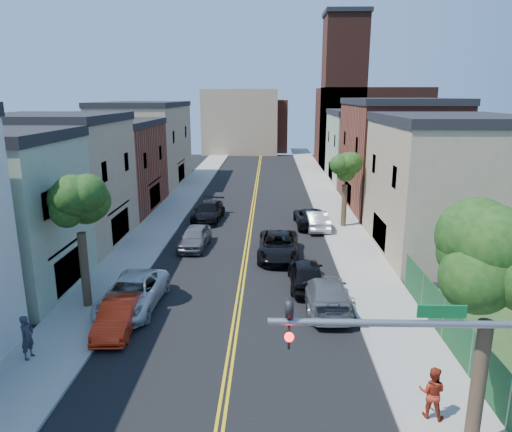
# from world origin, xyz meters

# --- Properties ---
(sidewalk_left) EXTENTS (3.20, 100.00, 0.15)m
(sidewalk_left) POSITION_xyz_m (-7.90, 40.00, 0.07)
(sidewalk_left) COLOR gray
(sidewalk_left) RESTS_ON ground
(sidewalk_right) EXTENTS (3.20, 100.00, 0.15)m
(sidewalk_right) POSITION_xyz_m (7.90, 40.00, 0.07)
(sidewalk_right) COLOR gray
(sidewalk_right) RESTS_ON ground
(curb_left) EXTENTS (0.30, 100.00, 0.15)m
(curb_left) POSITION_xyz_m (-6.15, 40.00, 0.07)
(curb_left) COLOR gray
(curb_left) RESTS_ON ground
(curb_right) EXTENTS (0.30, 100.00, 0.15)m
(curb_right) POSITION_xyz_m (6.15, 40.00, 0.07)
(curb_right) COLOR gray
(curb_right) RESTS_ON ground
(bldg_left_tan_near) EXTENTS (9.00, 10.00, 9.00)m
(bldg_left_tan_near) POSITION_xyz_m (-14.00, 25.00, 4.50)
(bldg_left_tan_near) COLOR #998466
(bldg_left_tan_near) RESTS_ON ground
(bldg_left_brick) EXTENTS (9.00, 12.00, 8.00)m
(bldg_left_brick) POSITION_xyz_m (-14.00, 36.00, 4.00)
(bldg_left_brick) COLOR brown
(bldg_left_brick) RESTS_ON ground
(bldg_left_tan_far) EXTENTS (9.00, 16.00, 9.50)m
(bldg_left_tan_far) POSITION_xyz_m (-14.00, 50.00, 4.75)
(bldg_left_tan_far) COLOR #998466
(bldg_left_tan_far) RESTS_ON ground
(bldg_right_tan) EXTENTS (9.00, 12.00, 9.00)m
(bldg_right_tan) POSITION_xyz_m (14.00, 24.00, 4.50)
(bldg_right_tan) COLOR #998466
(bldg_right_tan) RESTS_ON ground
(bldg_right_brick) EXTENTS (9.00, 14.00, 10.00)m
(bldg_right_brick) POSITION_xyz_m (14.00, 38.00, 5.00)
(bldg_right_brick) COLOR brown
(bldg_right_brick) RESTS_ON ground
(bldg_right_palegrn) EXTENTS (9.00, 12.00, 8.50)m
(bldg_right_palegrn) POSITION_xyz_m (14.00, 52.00, 4.25)
(bldg_right_palegrn) COLOR gray
(bldg_right_palegrn) RESTS_ON ground
(church) EXTENTS (16.20, 14.20, 22.60)m
(church) POSITION_xyz_m (16.33, 67.07, 7.24)
(church) COLOR #4C2319
(church) RESTS_ON ground
(backdrop_left) EXTENTS (14.00, 8.00, 12.00)m
(backdrop_left) POSITION_xyz_m (-4.00, 82.00, 6.00)
(backdrop_left) COLOR #998466
(backdrop_left) RESTS_ON ground
(backdrop_center) EXTENTS (10.00, 8.00, 10.00)m
(backdrop_center) POSITION_xyz_m (0.00, 86.00, 5.00)
(backdrop_center) COLOR brown
(backdrop_center) RESTS_ON ground
(fence_right) EXTENTS (0.04, 15.00, 1.90)m
(fence_right) POSITION_xyz_m (9.50, 9.50, 1.10)
(fence_right) COLOR #143F1E
(fence_right) RESTS_ON sidewalk_right
(tree_left_mid) EXTENTS (5.20, 5.20, 9.29)m
(tree_left_mid) POSITION_xyz_m (-7.88, 14.01, 6.58)
(tree_left_mid) COLOR #3D2D1E
(tree_left_mid) RESTS_ON sidewalk_left
(tree_right_corner) EXTENTS (5.80, 5.80, 10.35)m
(tree_right_corner) POSITION_xyz_m (7.93, 4.01, 7.31)
(tree_right_corner) COLOR #3D2D1E
(tree_right_corner) RESTS_ON sidewalk_right
(tree_right_far) EXTENTS (4.40, 4.40, 8.03)m
(tree_right_far) POSITION_xyz_m (7.92, 30.01, 5.76)
(tree_right_far) COLOR #3D2D1E
(tree_right_far) RESTS_ON sidewalk_right
(traffic_signal) EXTENTS (5.50, 0.31, 7.20)m
(traffic_signal) POSITION_xyz_m (5.87, -0.50, 4.79)
(traffic_signal) COLOR slate
(traffic_signal) RESTS_ON sidewalk_right
(red_sedan) EXTENTS (1.77, 4.46, 1.44)m
(red_sedan) POSITION_xyz_m (-5.50, 11.60, 0.72)
(red_sedan) COLOR red
(red_sedan) RESTS_ON ground
(white_pickup) EXTENTS (2.94, 6.00, 1.64)m
(white_pickup) POSITION_xyz_m (-5.50, 13.99, 0.82)
(white_pickup) COLOR silver
(white_pickup) RESTS_ON ground
(grey_car_left) EXTENTS (2.20, 4.83, 1.61)m
(grey_car_left) POSITION_xyz_m (-3.80, 24.14, 0.80)
(grey_car_left) COLOR #515358
(grey_car_left) RESTS_ON ground
(black_car_left) EXTENTS (2.74, 5.85, 1.65)m
(black_car_left) POSITION_xyz_m (-3.80, 31.90, 0.83)
(black_car_left) COLOR black
(black_car_left) RESTS_ON ground
(grey_car_right) EXTENTS (2.41, 5.74, 1.65)m
(grey_car_right) POSITION_xyz_m (4.61, 14.30, 0.83)
(grey_car_right) COLOR #54575B
(grey_car_right) RESTS_ON ground
(black_car_right) EXTENTS (2.06, 4.96, 1.68)m
(black_car_right) POSITION_xyz_m (3.80, 17.11, 0.84)
(black_car_right) COLOR black
(black_car_right) RESTS_ON ground
(silver_car_right) EXTENTS (2.06, 4.94, 1.59)m
(silver_car_right) POSITION_xyz_m (5.50, 29.38, 0.79)
(silver_car_right) COLOR #B3B5BB
(silver_car_right) RESTS_ON ground
(dark_car_right_far) EXTENTS (2.82, 5.66, 1.54)m
(dark_car_right_far) POSITION_xyz_m (5.15, 30.43, 0.77)
(dark_car_right_far) COLOR black
(dark_car_right_far) RESTS_ON ground
(black_suv_lane) EXTENTS (2.90, 6.04, 1.66)m
(black_suv_lane) POSITION_xyz_m (2.27, 22.25, 0.83)
(black_suv_lane) COLOR black
(black_suv_lane) RESTS_ON ground
(pedestrian_left) EXTENTS (0.56, 0.76, 1.91)m
(pedestrian_left) POSITION_xyz_m (-8.42, 8.84, 1.10)
(pedestrian_left) COLOR #27272F
(pedestrian_left) RESTS_ON sidewalk_left
(pedestrian_right) EXTENTS (1.11, 1.00, 1.86)m
(pedestrian_right) POSITION_xyz_m (7.19, 5.59, 1.08)
(pedestrian_right) COLOR maroon
(pedestrian_right) RESTS_ON sidewalk_right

